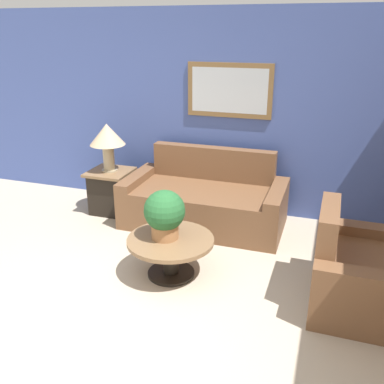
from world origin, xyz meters
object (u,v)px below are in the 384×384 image
at_px(armchair, 365,275).
at_px(side_table, 111,191).
at_px(coffee_table, 171,248).
at_px(couch_main, 205,202).
at_px(potted_plant_on_table, 165,213).
at_px(table_lamp, 107,137).

xyz_separation_m(armchair, side_table, (-3.15, 1.16, -0.00)).
bearing_deg(armchair, coffee_table, 93.22).
distance_m(couch_main, coffee_table, 1.28).
relative_size(armchair, side_table, 1.89).
relative_size(armchair, coffee_table, 1.27).
distance_m(armchair, coffee_table, 1.81).
bearing_deg(coffee_table, side_table, 137.17).
distance_m(armchair, potted_plant_on_table, 1.91).
xyz_separation_m(armchair, table_lamp, (-3.15, 1.16, 0.73)).
height_order(armchair, potted_plant_on_table, armchair).
bearing_deg(armchair, table_lamp, 70.32).
relative_size(coffee_table, potted_plant_on_table, 1.75).
bearing_deg(potted_plant_on_table, coffee_table, -3.42).
distance_m(armchair, table_lamp, 3.44).
height_order(armchair, side_table, armchair).
xyz_separation_m(table_lamp, potted_plant_on_table, (1.29, -1.24, -0.36)).
height_order(couch_main, side_table, couch_main).
bearing_deg(couch_main, armchair, -32.94).
bearing_deg(side_table, coffee_table, -42.83).
bearing_deg(table_lamp, armchair, -20.19).
xyz_separation_m(coffee_table, potted_plant_on_table, (-0.06, 0.00, 0.37)).
relative_size(couch_main, side_table, 3.41).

